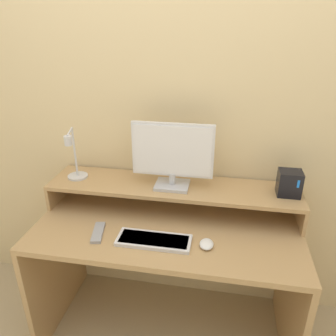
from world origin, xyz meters
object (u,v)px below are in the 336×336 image
monitor (172,155)px  mouse (207,244)px  remote_control (98,232)px  keyboard (154,240)px  router_dock (289,183)px  desk_lamp (74,161)px

monitor → mouse: 0.49m
monitor → remote_control: monitor is taller
mouse → remote_control: size_ratio=0.50×
keyboard → remote_control: size_ratio=2.08×
monitor → mouse: size_ratio=5.00×
router_dock → remote_control: 1.02m
keyboard → remote_control: bearing=177.0°
keyboard → mouse: 0.26m
monitor → desk_lamp: 0.55m
router_dock → remote_control: bearing=-162.0°
desk_lamp → router_dock: size_ratio=2.26×
mouse → monitor: bearing=126.5°
monitor → desk_lamp: size_ratio=1.43×
desk_lamp → keyboard: (0.51, -0.28, -0.26)m
monitor → remote_control: (-0.33, -0.29, -0.33)m
desk_lamp → mouse: 0.86m
monitor → mouse: bearing=-53.5°
monitor → remote_control: size_ratio=2.48×
mouse → remote_control: (-0.55, 0.01, -0.01)m
monitor → router_dock: bearing=1.5°
desk_lamp → mouse: desk_lamp is taller
router_dock → monitor: bearing=-178.5°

